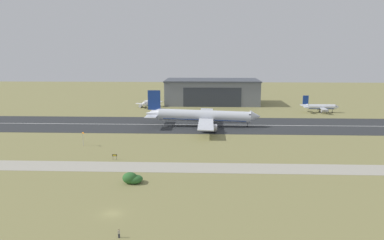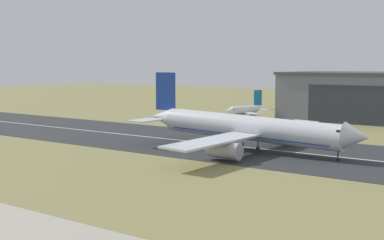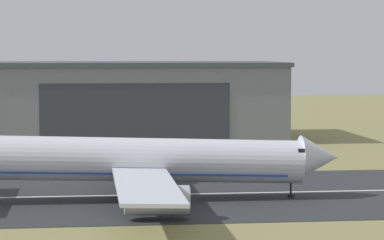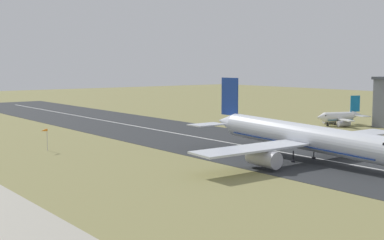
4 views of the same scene
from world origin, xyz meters
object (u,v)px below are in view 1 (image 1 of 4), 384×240
object	(u,v)px
airplane_landing	(204,116)
shrub_clump	(133,179)
spectator_left	(119,233)
airplane_parked_centre	(149,103)
windsock_pole	(84,134)
runway_sign	(115,156)
airplane_parked_west	(320,107)

from	to	relation	value
airplane_landing	shrub_clump	distance (m)	80.00
shrub_clump	spectator_left	size ratio (longest dim) A/B	3.06
airplane_parked_centre	spectator_left	distance (m)	167.82
windsock_pole	shrub_clump	bearing A→B (deg)	-56.22
airplane_landing	shrub_clump	size ratio (longest dim) A/B	10.75
airplane_landing	spectator_left	world-z (taller)	airplane_landing
airplane_parked_centre	runway_sign	distance (m)	115.44
airplane_parked_west	shrub_clump	size ratio (longest dim) A/B	4.10
windsock_pole	airplane_landing	bearing A→B (deg)	41.57
airplane_parked_west	airplane_parked_centre	distance (m)	103.35
airplane_parked_west	windsock_pole	size ratio (longest dim) A/B	4.15
airplane_landing	airplane_parked_west	bearing A→B (deg)	33.30
windsock_pole	runway_sign	bearing A→B (deg)	-47.58
shrub_clump	spectator_left	distance (m)	29.96
runway_sign	shrub_clump	bearing A→B (deg)	-64.66
airplane_parked_west	airplane_parked_centre	xyz separation A→B (m)	(-102.26, 14.92, -0.47)
airplane_parked_west	airplane_parked_centre	world-z (taller)	airplane_parked_west
airplane_landing	windsock_pole	xyz separation A→B (m)	(-44.05, -39.06, -0.23)
windsock_pole	spectator_left	xyz separation A→B (m)	(29.25, -68.55, -3.79)
airplane_landing	spectator_left	distance (m)	108.70
airplane_landing	airplane_parked_west	distance (m)	80.22
airplane_parked_west	runway_sign	bearing A→B (deg)	-133.55
airplane_landing	airplane_parked_west	xyz separation A→B (m)	(67.03, 44.03, -1.69)
airplane_parked_west	spectator_left	world-z (taller)	airplane_parked_west
airplane_landing	spectator_left	size ratio (longest dim) A/B	32.85
spectator_left	airplane_parked_centre	bearing A→B (deg)	96.99
shrub_clump	airplane_parked_centre	bearing A→B (deg)	97.13
shrub_clump	airplane_parked_west	bearing A→B (deg)	55.06
airplane_parked_centre	runway_sign	world-z (taller)	airplane_parked_centre
shrub_clump	windsock_pole	bearing A→B (deg)	123.78
windsock_pole	runway_sign	world-z (taller)	windsock_pole
airplane_parked_centre	windsock_pole	bearing A→B (deg)	-95.14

